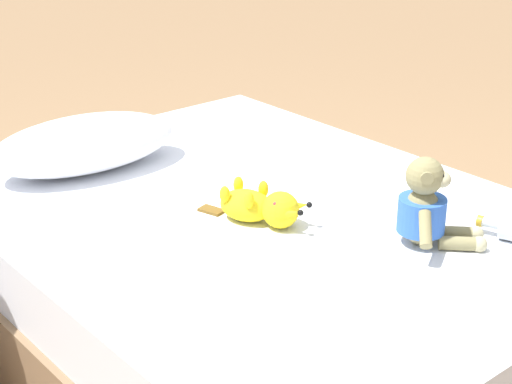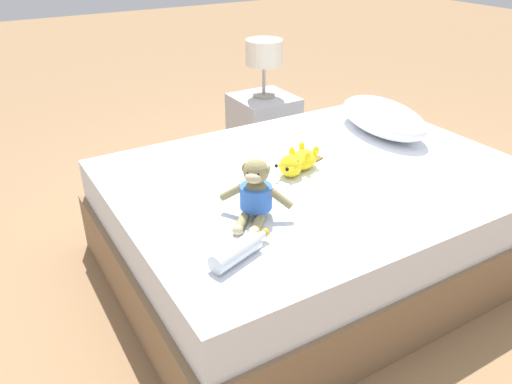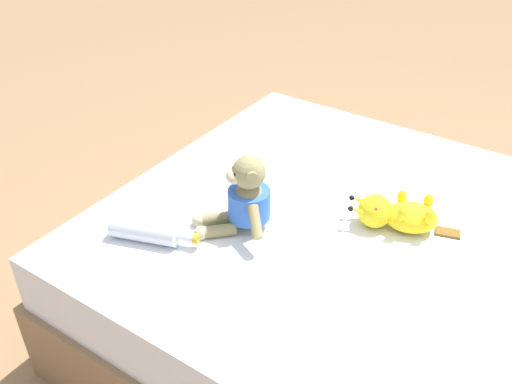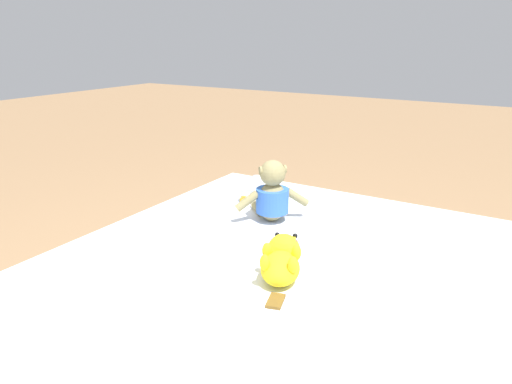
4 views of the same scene
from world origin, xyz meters
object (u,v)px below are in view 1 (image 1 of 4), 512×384
Objects in this scene: plush_monkey at (426,209)px; plush_yellow_creature at (261,206)px; pillow at (84,144)px; bed at (256,284)px.

plush_monkey reaches higher than plush_yellow_creature.
pillow reaches higher than plush_yellow_creature.
bed is 7.20× the size of plush_monkey.
bed is 2.96× the size of pillow.
plush_yellow_creature reaches higher than bed.
bed is 5.77× the size of plush_yellow_creature.
plush_yellow_creature is at bearing -76.04° from pillow.
plush_monkey is 0.44m from plush_yellow_creature.
bed is 0.69m from pillow.
pillow is (-0.21, 0.58, 0.33)m from bed.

